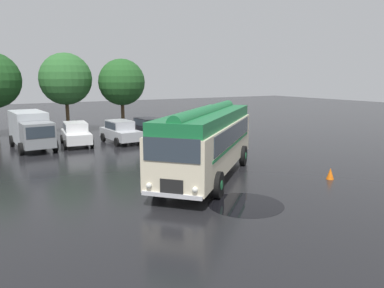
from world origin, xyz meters
TOP-DOWN VIEW (x-y plane):
  - ground_plane at (0.00, 0.00)m, footprint 120.00×120.00m
  - vintage_bus at (0.82, -0.01)m, footprint 9.08×8.62m
  - car_near_left at (-2.76, 11.97)m, footprint 2.30×4.36m
  - car_mid_left at (0.38, 11.43)m, footprint 2.21×4.32m
  - car_mid_right at (2.91, 11.91)m, footprint 2.20×4.31m
  - box_van at (-5.70, 12.38)m, footprint 2.61×5.88m
  - tree_centre at (-1.88, 18.53)m, footprint 4.46×4.46m
  - tree_right_of_centre at (2.93, 17.59)m, footprint 4.18×4.18m
  - traffic_cone at (5.70, -3.41)m, footprint 0.36×0.36m
  - puddle_patch at (-0.11, -4.28)m, footprint 2.94×2.94m

SIDE VIEW (x-z plane):
  - ground_plane at x=0.00m, z-range 0.00..0.00m
  - puddle_patch at x=-0.11m, z-range 0.00..0.01m
  - traffic_cone at x=5.70m, z-range 0.00..0.55m
  - car_near_left at x=-2.76m, z-range 0.02..1.68m
  - car_mid_left at x=0.38m, z-range 0.02..1.68m
  - car_mid_right at x=2.91m, z-range 0.02..1.68m
  - box_van at x=-5.70m, z-range 0.11..2.61m
  - vintage_bus at x=0.82m, z-range 0.15..3.64m
  - tree_right_of_centre at x=2.93m, z-range 1.21..7.69m
  - tree_centre at x=-1.88m, z-range 1.22..8.14m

